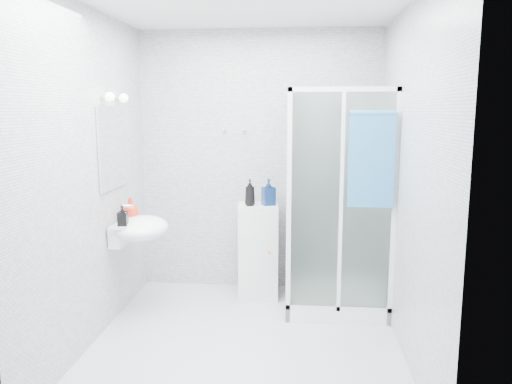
# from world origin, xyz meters

# --- Properties ---
(room) EXTENTS (2.40, 2.60, 2.60)m
(room) POSITION_xyz_m (0.00, 0.00, 1.30)
(room) COLOR silver
(room) RESTS_ON ground
(shower_enclosure) EXTENTS (0.90, 0.95, 2.00)m
(shower_enclosure) POSITION_xyz_m (0.67, 0.77, 0.45)
(shower_enclosure) COLOR white
(shower_enclosure) RESTS_ON ground
(wall_basin) EXTENTS (0.46, 0.56, 0.35)m
(wall_basin) POSITION_xyz_m (-0.99, 0.45, 0.80)
(wall_basin) COLOR white
(wall_basin) RESTS_ON ground
(mirror) EXTENTS (0.02, 0.60, 0.70)m
(mirror) POSITION_xyz_m (-1.19, 0.45, 1.50)
(mirror) COLOR white
(mirror) RESTS_ON room
(vanity_lights) EXTENTS (0.10, 0.40, 0.08)m
(vanity_lights) POSITION_xyz_m (-1.14, 0.45, 1.92)
(vanity_lights) COLOR silver
(vanity_lights) RESTS_ON room
(wall_hooks) EXTENTS (0.23, 0.06, 0.03)m
(wall_hooks) POSITION_xyz_m (-0.25, 1.26, 1.62)
(wall_hooks) COLOR silver
(wall_hooks) RESTS_ON room
(storage_cabinet) EXTENTS (0.41, 0.42, 0.92)m
(storage_cabinet) POSITION_xyz_m (0.01, 1.01, 0.46)
(storage_cabinet) COLOR silver
(storage_cabinet) RESTS_ON ground
(hand_towel) EXTENTS (0.37, 0.05, 0.78)m
(hand_towel) POSITION_xyz_m (0.98, 0.36, 1.44)
(hand_towel) COLOR teal
(hand_towel) RESTS_ON shower_enclosure
(shampoo_bottle_a) EXTENTS (0.11, 0.11, 0.25)m
(shampoo_bottle_a) POSITION_xyz_m (-0.06, 0.96, 1.05)
(shampoo_bottle_a) COLOR black
(shampoo_bottle_a) RESTS_ON storage_cabinet
(shampoo_bottle_b) EXTENTS (0.15, 0.15, 0.25)m
(shampoo_bottle_b) POSITION_xyz_m (0.11, 1.01, 1.04)
(shampoo_bottle_b) COLOR #0C234D
(shampoo_bottle_b) RESTS_ON storage_cabinet
(soap_dispenser_orange) EXTENTS (0.17, 0.17, 0.18)m
(soap_dispenser_orange) POSITION_xyz_m (-1.09, 0.55, 0.95)
(soap_dispenser_orange) COLOR red
(soap_dispenser_orange) RESTS_ON wall_basin
(soap_dispenser_black) EXTENTS (0.08, 0.08, 0.17)m
(soap_dispenser_black) POSITION_xyz_m (-1.06, 0.27, 0.95)
(soap_dispenser_black) COLOR black
(soap_dispenser_black) RESTS_ON wall_basin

